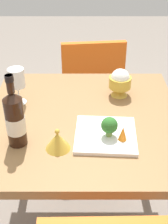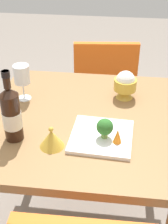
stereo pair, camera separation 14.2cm
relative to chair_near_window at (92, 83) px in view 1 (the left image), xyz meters
The scene contains 10 objects.
ground_plane 0.90m from the chair_near_window, 85.88° to the left, with size 8.00×8.00×0.00m, color gray.
dining_table 0.74m from the chair_near_window, 85.88° to the left, with size 0.88×0.88×0.74m.
chair_near_window is the anchor object (origin of this frame).
wine_bottle 1.02m from the chair_near_window, 70.65° to the left, with size 0.08×0.08×0.31m.
wine_glass 0.78m from the chair_near_window, 58.44° to the left, with size 0.08×0.08×0.18m.
rice_bowl 0.61m from the chair_near_window, 103.48° to the left, with size 0.11×0.11×0.14m.
rice_bowl_lid 0.98m from the chair_near_window, 80.65° to the left, with size 0.10×0.10×0.09m.
serving_plate 0.89m from the chair_near_window, 92.47° to the left, with size 0.26×0.26×0.02m.
broccoli_floret 0.92m from the chair_near_window, 93.24° to the left, with size 0.07×0.07×0.09m.
carrot_garnish_left 0.95m from the chair_near_window, 96.45° to the left, with size 0.04×0.04×0.06m.
Camera 1 is at (0.00, 1.18, 1.56)m, focal length 50.99 mm.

